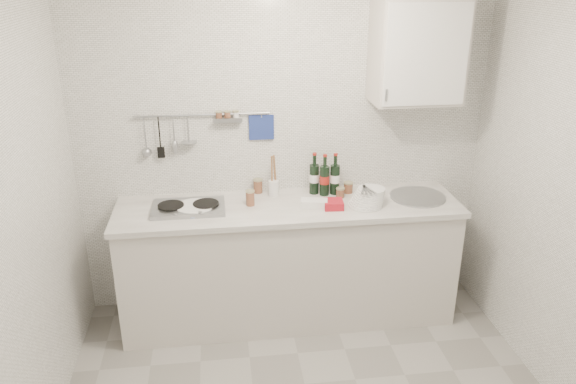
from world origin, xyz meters
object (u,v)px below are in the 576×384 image
object	(u,v)px
plate_stack_sink	(368,197)
wine_bottles	(325,174)
wall_cabinet	(418,51)
utensil_crock	(274,186)
plate_stack_hob	(194,208)

from	to	relation	value
plate_stack_sink	wine_bottles	size ratio (longest dim) A/B	0.85
wall_cabinet	utensil_crock	size ratio (longest dim) A/B	2.22
wine_bottles	utensil_crock	xyz separation A→B (m)	(-0.37, 0.02, -0.08)
utensil_crock	plate_stack_sink	bearing A→B (deg)	-22.35
wall_cabinet	plate_stack_sink	size ratio (longest dim) A/B	2.64
wall_cabinet	plate_stack_hob	world-z (taller)	wall_cabinet
plate_stack_hob	plate_stack_sink	size ratio (longest dim) A/B	1.06
plate_stack_hob	plate_stack_sink	world-z (taller)	plate_stack_sink
plate_stack_hob	plate_stack_sink	bearing A→B (deg)	-2.85
wall_cabinet	wine_bottles	bearing A→B (deg)	176.13
wine_bottles	plate_stack_hob	bearing A→B (deg)	-169.16
plate_stack_hob	wine_bottles	distance (m)	0.98
utensil_crock	wine_bottles	bearing A→B (deg)	-3.26
plate_stack_hob	plate_stack_sink	distance (m)	1.22
wine_bottles	utensil_crock	distance (m)	0.38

